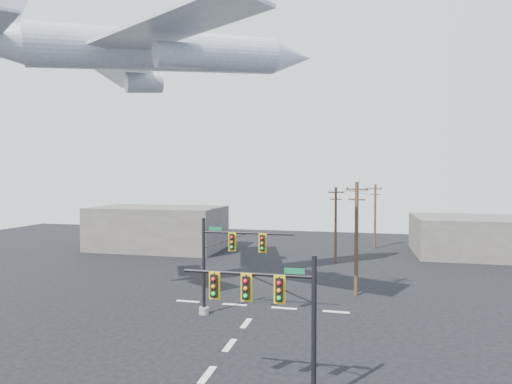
% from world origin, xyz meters
% --- Properties ---
extents(ground, '(120.00, 120.00, 0.00)m').
position_xyz_m(ground, '(0.00, 0.00, 0.00)').
color(ground, black).
rests_on(ground, ground).
extents(lane_markings, '(14.00, 21.20, 0.01)m').
position_xyz_m(lane_markings, '(0.00, 5.33, 0.01)').
color(lane_markings, silver).
rests_on(lane_markings, ground).
extents(signal_mast_near, '(6.47, 0.74, 6.75)m').
position_xyz_m(signal_mast_near, '(4.10, -1.79, 3.82)').
color(signal_mast_near, gray).
rests_on(signal_mast_near, ground).
extents(signal_mast_far, '(7.11, 0.79, 7.20)m').
position_xyz_m(signal_mast_far, '(-2.11, 9.18, 3.87)').
color(signal_mast_far, gray).
rests_on(signal_mast_far, ground).
extents(utility_pole_a, '(1.85, 0.91, 9.82)m').
position_xyz_m(utility_pole_a, '(7.46, 16.95, 5.14)').
color(utility_pole_a, '#4D3421').
rests_on(utility_pole_a, ground).
extents(utility_pole_b, '(1.83, 0.30, 9.01)m').
position_xyz_m(utility_pole_b, '(5.04, 30.94, 4.71)').
color(utility_pole_b, '#4D3421').
rests_on(utility_pole_b, ground).
extents(utility_pole_c, '(1.82, 0.73, 9.21)m').
position_xyz_m(utility_pole_c, '(10.05, 42.76, 4.82)').
color(utility_pole_c, '#4D3421').
rests_on(utility_pole_c, ground).
extents(power_lines, '(6.69, 25.82, 0.32)m').
position_xyz_m(power_lines, '(6.86, 30.08, 8.59)').
color(power_lines, black).
extents(airliner, '(26.34, 24.99, 7.99)m').
position_xyz_m(airliner, '(-8.72, 13.25, 20.84)').
color(airliner, silver).
extents(building_left, '(18.00, 10.00, 6.00)m').
position_xyz_m(building_left, '(-20.00, 35.00, 3.00)').
color(building_left, '#66605A').
rests_on(building_left, ground).
extents(building_right, '(14.00, 12.00, 5.00)m').
position_xyz_m(building_right, '(22.00, 40.00, 2.50)').
color(building_right, '#66605A').
rests_on(building_right, ground).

